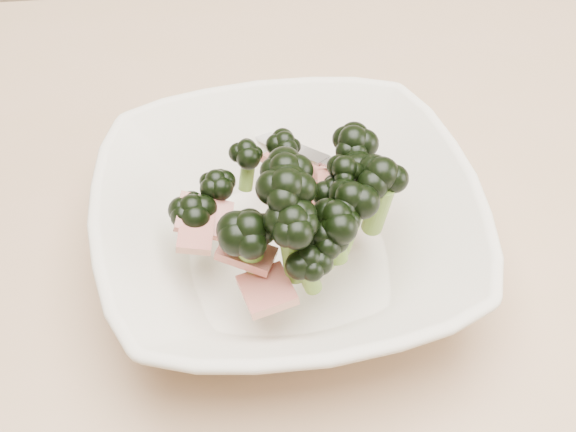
# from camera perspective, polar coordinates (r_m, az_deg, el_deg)

# --- Properties ---
(dining_table) EXTENTS (1.20, 0.80, 0.75)m
(dining_table) POSITION_cam_1_polar(r_m,az_deg,el_deg) (0.72, 4.86, -7.48)
(dining_table) COLOR tan
(dining_table) RESTS_ON ground
(broccoli_dish) EXTENTS (0.31, 0.31, 0.13)m
(broccoli_dish) POSITION_cam_1_polar(r_m,az_deg,el_deg) (0.60, 0.16, -0.66)
(broccoli_dish) COLOR beige
(broccoli_dish) RESTS_ON dining_table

